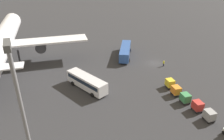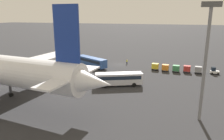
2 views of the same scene
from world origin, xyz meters
name	(u,v)px [view 2 (image 2 of 2)]	position (x,y,z in m)	size (l,w,h in m)	color
ground_plane	(119,64)	(0.00, 0.00, 0.00)	(600.00, 600.00, 0.00)	#2D2D30
shuttle_bus_near	(91,61)	(7.84, 5.64, 1.87)	(12.37, 8.69, 3.11)	#2D5199
shuttle_bus_far	(119,78)	(-5.80, 21.99, 1.90)	(11.48, 6.86, 3.15)	silver
baggage_tug	(214,71)	(-29.57, 4.16, 0.94)	(2.53, 1.86, 2.10)	white
worker_person	(127,62)	(-2.61, -1.18, 0.87)	(0.38, 0.38, 1.74)	#1E1E2D
cargo_cart_grey	(198,69)	(-25.22, 4.62, 1.19)	(2.16, 1.88, 2.06)	#38383D
cargo_cart_red	(187,69)	(-22.10, 4.54, 1.19)	(2.16, 1.88, 2.06)	#38383D
cargo_cart_green	(176,68)	(-18.98, 4.93, 1.19)	(2.16, 1.88, 2.06)	#38383D
cargo_cart_orange	(165,67)	(-15.86, 4.86, 1.19)	(2.16, 1.88, 2.06)	#38383D
cargo_cart_yellow	(155,66)	(-12.74, 4.18, 1.19)	(2.16, 1.88, 2.06)	#38383D
light_pole	(206,52)	(-23.03, 35.18, 11.38)	(2.80, 0.70, 18.72)	slate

